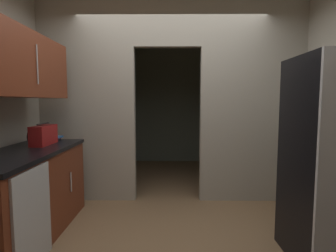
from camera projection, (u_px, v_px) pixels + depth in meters
The scene contains 8 objects.
ground at pixel (172, 250), 2.44m from camera, with size 20.00×20.00×0.00m, color brown.
kitchen_partition at pixel (172, 96), 3.59m from camera, with size 3.57×0.12×2.74m.
adjoining_room_shell at pixel (171, 102), 5.32m from camera, with size 3.57×2.49×2.74m.
lower_cabinet_run at pixel (25, 195), 2.61m from camera, with size 0.66×1.65×0.89m.
dishwasher at pixel (33, 219), 2.15m from camera, with size 0.02×0.56×0.83m.
upper_cabinet_counterside at pixel (18, 64), 2.49m from camera, with size 0.36×1.49×0.62m.
boombox at pixel (43, 135), 2.93m from camera, with size 0.16×0.38×0.24m.
book_stack at pixel (55, 138), 3.25m from camera, with size 0.15×0.16×0.06m.
Camera 1 is at (-0.02, -2.33, 1.36)m, focal length 28.23 mm.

